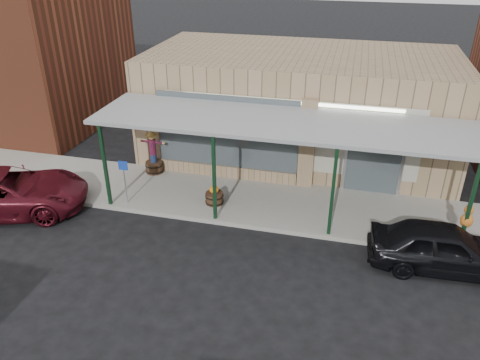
% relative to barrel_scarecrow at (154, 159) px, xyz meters
% --- Properties ---
extents(ground, '(120.00, 120.00, 0.00)m').
position_rel_barrel_scarecrow_xyz_m(ground, '(5.00, -4.73, -0.72)').
color(ground, black).
rests_on(ground, ground).
extents(sidewalk, '(40.00, 3.20, 0.15)m').
position_rel_barrel_scarecrow_xyz_m(sidewalk, '(5.00, -1.13, -0.64)').
color(sidewalk, gray).
rests_on(sidewalk, ground).
extents(storefront, '(12.00, 6.25, 4.20)m').
position_rel_barrel_scarecrow_xyz_m(storefront, '(5.00, 3.43, 1.37)').
color(storefront, '#96795C').
rests_on(storefront, ground).
extents(awning, '(12.00, 3.00, 3.04)m').
position_rel_barrel_scarecrow_xyz_m(awning, '(5.00, -1.17, 2.29)').
color(awning, gray).
rests_on(awning, ground).
extents(block_buildings_near, '(61.00, 8.00, 8.00)m').
position_rel_barrel_scarecrow_xyz_m(block_buildings_near, '(7.01, 4.47, 3.05)').
color(block_buildings_near, brown).
rests_on(block_buildings_near, ground).
extents(barrel_scarecrow, '(1.02, 0.73, 1.68)m').
position_rel_barrel_scarecrow_xyz_m(barrel_scarecrow, '(0.00, 0.00, 0.00)').
color(barrel_scarecrow, '#432E1B').
rests_on(barrel_scarecrow, sidewalk).
extents(barrel_pumpkin, '(0.74, 0.74, 0.70)m').
position_rel_barrel_scarecrow_xyz_m(barrel_pumpkin, '(2.90, -1.69, -0.32)').
color(barrel_pumpkin, '#432E1B').
rests_on(barrel_pumpkin, sidewalk).
extents(handicap_sign, '(0.32, 0.04, 1.54)m').
position_rel_barrel_scarecrow_xyz_m(handicap_sign, '(0.00, -2.33, 0.42)').
color(handicap_sign, gray).
rests_on(handicap_sign, sidewalk).
extents(parked_sedan, '(4.05, 1.84, 1.63)m').
position_rel_barrel_scarecrow_xyz_m(parked_sedan, '(9.93, -3.29, -0.04)').
color(parked_sedan, black).
rests_on(parked_sedan, ground).
extents(car_maroon, '(5.77, 4.09, 1.46)m').
position_rel_barrel_scarecrow_xyz_m(car_maroon, '(-3.73, -3.61, 0.01)').
color(car_maroon, '#54101B').
rests_on(car_maroon, ground).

